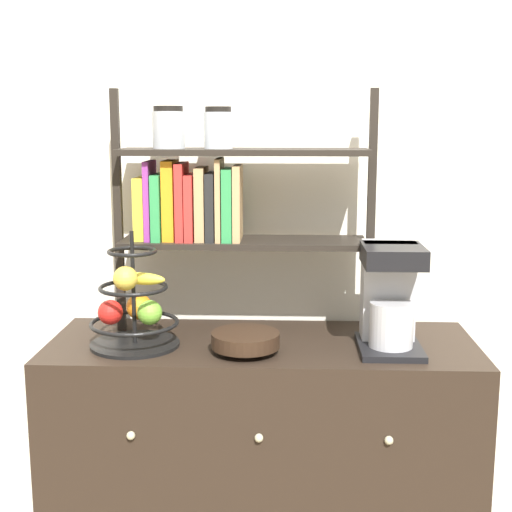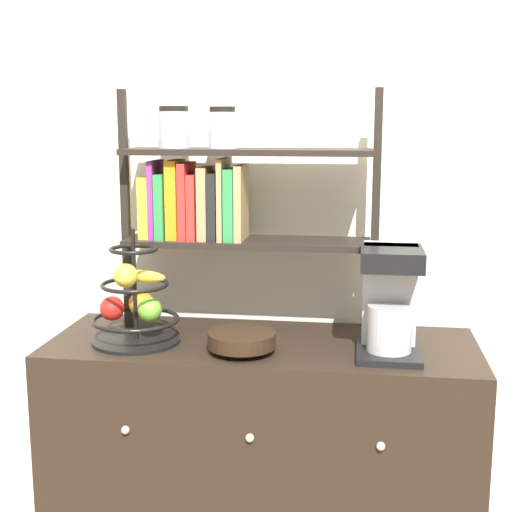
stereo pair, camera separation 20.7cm
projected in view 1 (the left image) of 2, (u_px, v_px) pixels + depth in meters
The scene contains 6 objects.
wall_back at pixel (265, 194), 2.32m from camera, with size 7.00×0.05×2.60m, color silver.
sideboard at pixel (262, 479), 2.20m from camera, with size 1.27×0.49×0.89m.
coffee_maker at pixel (390, 296), 2.04m from camera, with size 0.18×0.24×0.31m.
fruit_stand at pixel (134, 308), 2.06m from camera, with size 0.26×0.26×0.34m.
wooden_bowl at pixel (245, 341), 2.01m from camera, with size 0.19×0.19×0.06m.
shelf_hutch at pixel (210, 193), 2.15m from camera, with size 0.79×0.20×0.74m.
Camera 1 is at (0.07, -1.80, 1.53)m, focal length 50.00 mm.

